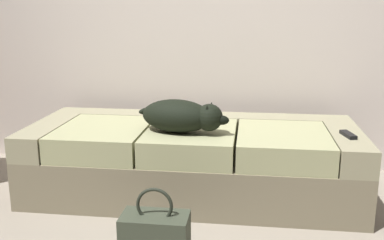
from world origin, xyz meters
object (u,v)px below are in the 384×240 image
(couch, at_px, (193,160))
(dog_dark, at_px, (182,116))
(handbag, at_px, (155,237))
(tv_remote, at_px, (348,135))

(couch, xyz_separation_m, dog_dark, (-0.05, -0.16, 0.33))
(couch, relative_size, dog_dark, 3.59)
(handbag, bearing_deg, tv_remote, 36.01)
(couch, height_order, handbag, couch)
(couch, distance_m, dog_dark, 0.37)
(dog_dark, bearing_deg, couch, 74.27)
(couch, distance_m, tv_remote, 0.97)
(tv_remote, height_order, handbag, tv_remote)
(tv_remote, bearing_deg, handbag, -157.41)
(couch, xyz_separation_m, handbag, (-0.07, -0.86, -0.10))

